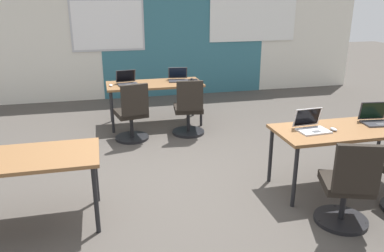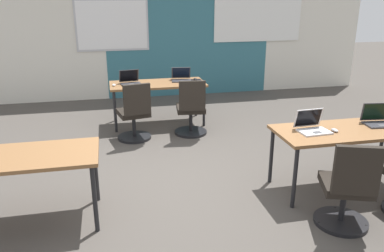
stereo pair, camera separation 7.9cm
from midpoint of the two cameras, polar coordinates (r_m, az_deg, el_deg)
ground_plane at (r=4.78m, az=-1.93°, el=-7.83°), size 24.00×24.00×0.00m
back_wall_assembly at (r=8.45m, az=-7.66°, el=13.79°), size 10.00×0.27×2.80m
desk_near_left at (r=3.98m, az=-25.69°, el=-5.03°), size 1.60×0.70×0.72m
desk_near_right at (r=4.66m, az=21.15°, el=-1.02°), size 1.60×0.70×0.72m
desk_far_center at (r=6.61m, az=-5.89°, el=5.82°), size 1.60×0.70×0.72m
laptop_near_right_inner at (r=4.44m, az=16.75°, el=0.01°), size 0.35×0.31×0.23m
mouse_near_right_inner at (r=4.51m, az=19.73°, el=-0.46°), size 0.07×0.11×0.03m
chair_near_right_inner at (r=3.98m, az=21.44°, el=-8.97°), size 0.56×0.61×0.92m
laptop_far_left at (r=6.56m, az=-9.91°, el=6.52°), size 0.37×0.34×0.23m
mouse_far_left at (r=6.47m, az=-12.26°, el=5.91°), size 0.06×0.10×0.03m
chair_far_left at (r=5.93m, az=-9.19°, el=1.31°), size 0.52×0.57×0.92m
laptop_far_right at (r=6.74m, az=-2.40°, el=7.12°), size 0.37×0.36×0.22m
mousepad_far_right at (r=6.77m, az=-0.34°, el=6.79°), size 0.22×0.19×0.00m
mouse_far_right at (r=6.77m, az=-0.34°, el=6.95°), size 0.07×0.11×0.03m
chair_far_right at (r=6.10m, az=-0.86°, el=2.04°), size 0.52×0.56×0.92m
laptop_near_right_end at (r=4.96m, az=25.14°, el=0.97°), size 0.36×0.30×0.24m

